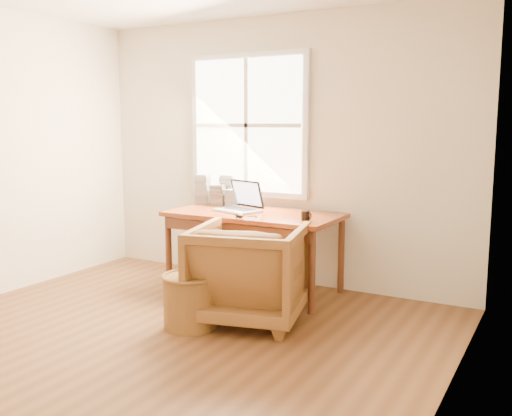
{
  "coord_description": "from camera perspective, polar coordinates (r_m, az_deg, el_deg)",
  "views": [
    {
      "loc": [
        2.56,
        -2.76,
        1.58
      ],
      "look_at": [
        0.11,
        1.65,
        0.82
      ],
      "focal_mm": 40.0,
      "sensor_mm": 36.0,
      "label": 1
    }
  ],
  "objects": [
    {
      "name": "room_shell",
      "position": [
        3.91,
        -12.35,
        4.54
      ],
      "size": [
        4.04,
        4.54,
        2.64
      ],
      "color": "brown",
      "rests_on": "ground"
    },
    {
      "name": "cd_stack_d",
      "position": [
        5.68,
        -2.26,
        1.04
      ],
      "size": [
        0.14,
        0.12,
        0.17
      ],
      "primitive_type": "cube",
      "rotation": [
        0.0,
        0.0,
        -0.02
      ],
      "color": "silver",
      "rests_on": "desk"
    },
    {
      "name": "laptop",
      "position": [
        5.32,
        -1.84,
        1.37
      ],
      "size": [
        0.56,
        0.57,
        0.33
      ],
      "primitive_type": null,
      "rotation": [
        0.0,
        0.0,
        -0.31
      ],
      "color": "#A6A7AD",
      "rests_on": "desk"
    },
    {
      "name": "cd_stack_a",
      "position": [
        5.83,
        -2.75,
        1.83
      ],
      "size": [
        0.16,
        0.14,
        0.3
      ],
      "primitive_type": "cube",
      "rotation": [
        0.0,
        0.0,
        0.06
      ],
      "color": "silver",
      "rests_on": "desk"
    },
    {
      "name": "wicker_stool",
      "position": [
        4.5,
        -6.62,
        -9.31
      ],
      "size": [
        0.52,
        0.52,
        0.41
      ],
      "primitive_type": "cylinder",
      "rotation": [
        0.0,
        0.0,
        -0.33
      ],
      "color": "brown",
      "rests_on": "room_shell"
    },
    {
      "name": "armchair",
      "position": [
        4.56,
        -0.7,
        -6.48
      ],
      "size": [
        1.03,
        1.05,
        0.79
      ],
      "primitive_type": "imported",
      "rotation": [
        0.0,
        0.0,
        3.38
      ],
      "color": "brown",
      "rests_on": "room_shell"
    },
    {
      "name": "mouse",
      "position": [
        5.03,
        -1.68,
        -0.76
      ],
      "size": [
        0.11,
        0.09,
        0.03
      ],
      "primitive_type": "ellipsoid",
      "rotation": [
        0.0,
        0.0,
        -0.38
      ],
      "color": "black",
      "rests_on": "desk"
    },
    {
      "name": "desk",
      "position": [
        5.3,
        -0.21,
        -0.67
      ],
      "size": [
        1.6,
        0.8,
        0.04
      ],
      "primitive_type": "cube",
      "color": "brown",
      "rests_on": "room_shell"
    },
    {
      "name": "coffee_mug",
      "position": [
        4.89,
        4.97,
        -0.75
      ],
      "size": [
        0.08,
        0.08,
        0.08
      ],
      "primitive_type": "cylinder",
      "rotation": [
        0.0,
        0.0,
        0.12
      ],
      "color": "black",
      "rests_on": "desk"
    },
    {
      "name": "cd_stack_c",
      "position": [
        5.89,
        -5.35,
        1.87
      ],
      "size": [
        0.15,
        0.14,
        0.3
      ],
      "primitive_type": "cube",
      "rotation": [
        0.0,
        0.0,
        0.21
      ],
      "color": "#A8A7B5",
      "rests_on": "desk"
    },
    {
      "name": "cd_stack_b",
      "position": [
        5.73,
        -3.84,
        1.27
      ],
      "size": [
        0.16,
        0.15,
        0.21
      ],
      "primitive_type": "cube",
      "rotation": [
        0.0,
        0.0,
        0.26
      ],
      "color": "#26252A",
      "rests_on": "desk"
    }
  ]
}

